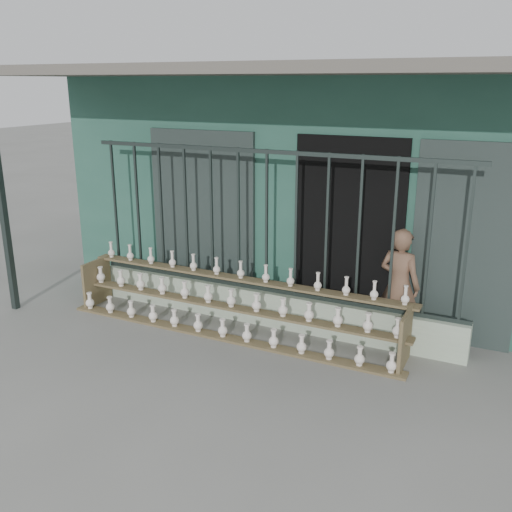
% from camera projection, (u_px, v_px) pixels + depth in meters
% --- Properties ---
extents(ground, '(60.00, 60.00, 0.00)m').
position_uv_depth(ground, '(217.00, 366.00, 6.32)').
color(ground, slate).
extents(workshop_building, '(7.40, 6.60, 3.21)m').
position_uv_depth(workshop_building, '(341.00, 169.00, 9.48)').
color(workshop_building, '#295747').
rests_on(workshop_building, ground).
extents(parapet_wall, '(5.00, 0.20, 0.45)m').
position_uv_depth(parapet_wall, '(266.00, 307.00, 7.37)').
color(parapet_wall, '#B1C3A7').
rests_on(parapet_wall, ground).
extents(security_fence, '(5.00, 0.04, 1.80)m').
position_uv_depth(security_fence, '(267.00, 223.00, 7.04)').
color(security_fence, '#283330').
rests_on(security_fence, parapet_wall).
extents(shelf_rack, '(4.50, 0.68, 0.85)m').
position_uv_depth(shelf_rack, '(231.00, 304.00, 7.09)').
color(shelf_rack, brown).
rests_on(shelf_rack, ground).
extents(elderly_woman, '(0.58, 0.45, 1.40)m').
position_uv_depth(elderly_woman, '(399.00, 285.00, 6.77)').
color(elderly_woman, brown).
rests_on(elderly_woman, ground).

